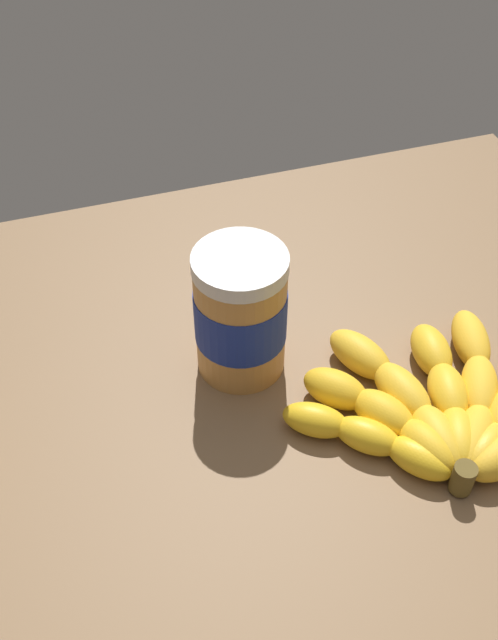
# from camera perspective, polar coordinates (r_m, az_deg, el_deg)

# --- Properties ---
(ground_plane) EXTENTS (0.88, 0.67, 0.03)m
(ground_plane) POSITION_cam_1_polar(r_m,az_deg,el_deg) (0.75, 1.89, -5.27)
(ground_plane) COLOR brown
(banana_bunch) EXTENTS (0.33, 0.21, 0.04)m
(banana_bunch) POSITION_cam_1_polar(r_m,az_deg,el_deg) (0.72, 15.14, -6.54)
(banana_bunch) COLOR gold
(banana_bunch) RESTS_ON ground_plane
(peanut_butter_jar) EXTENTS (0.09, 0.09, 0.14)m
(peanut_butter_jar) POSITION_cam_1_polar(r_m,az_deg,el_deg) (0.71, -0.65, 0.50)
(peanut_butter_jar) COLOR #BF8442
(peanut_butter_jar) RESTS_ON ground_plane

